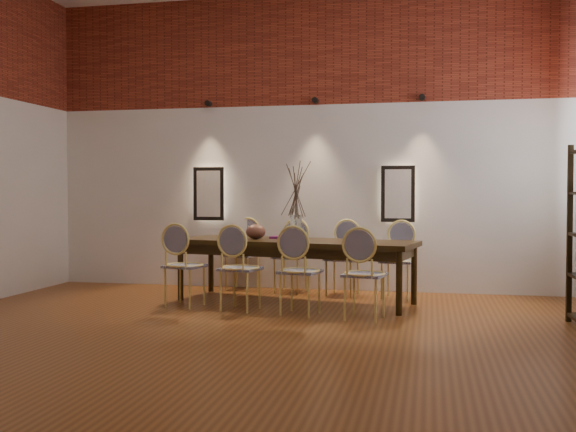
% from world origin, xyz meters
% --- Properties ---
extents(floor, '(7.00, 7.00, 0.02)m').
position_xyz_m(floor, '(0.00, 0.00, -0.01)').
color(floor, brown).
rests_on(floor, ground).
extents(wall_back, '(7.00, 0.10, 4.00)m').
position_xyz_m(wall_back, '(0.00, 3.55, 2.00)').
color(wall_back, silver).
rests_on(wall_back, ground).
extents(brick_band_back, '(7.00, 0.02, 1.50)m').
position_xyz_m(brick_band_back, '(0.00, 3.48, 3.25)').
color(brick_band_back, maroon).
rests_on(brick_band_back, ground).
extents(niche_left, '(0.36, 0.06, 0.66)m').
position_xyz_m(niche_left, '(-1.30, 3.45, 1.30)').
color(niche_left, '#FFEAC6').
rests_on(niche_left, wall_back).
extents(niche_right, '(0.36, 0.06, 0.66)m').
position_xyz_m(niche_right, '(1.30, 3.45, 1.30)').
color(niche_right, '#FFEAC6').
rests_on(niche_right, wall_back).
extents(spot_fixture_left, '(0.08, 0.10, 0.08)m').
position_xyz_m(spot_fixture_left, '(-1.30, 3.42, 2.55)').
color(spot_fixture_left, black).
rests_on(spot_fixture_left, wall_back).
extents(spot_fixture_mid, '(0.08, 0.10, 0.08)m').
position_xyz_m(spot_fixture_mid, '(0.20, 3.42, 2.55)').
color(spot_fixture_mid, black).
rests_on(spot_fixture_mid, wall_back).
extents(spot_fixture_right, '(0.08, 0.10, 0.08)m').
position_xyz_m(spot_fixture_right, '(1.60, 3.42, 2.55)').
color(spot_fixture_right, black).
rests_on(spot_fixture_right, wall_back).
extents(dining_table, '(2.99, 1.44, 0.75)m').
position_xyz_m(dining_table, '(0.13, 2.38, 0.38)').
color(dining_table, black).
rests_on(dining_table, floor).
extents(chair_near_a, '(0.51, 0.51, 0.94)m').
position_xyz_m(chair_near_a, '(-1.07, 1.85, 0.47)').
color(chair_near_a, '#E3CF6E').
rests_on(chair_near_a, floor).
extents(chair_near_b, '(0.51, 0.51, 0.94)m').
position_xyz_m(chair_near_b, '(-0.36, 1.72, 0.47)').
color(chair_near_b, '#E3CF6E').
rests_on(chair_near_b, floor).
extents(chair_near_c, '(0.51, 0.51, 0.94)m').
position_xyz_m(chair_near_c, '(0.35, 1.58, 0.47)').
color(chair_near_c, '#E3CF6E').
rests_on(chair_near_c, floor).
extents(chair_near_d, '(0.51, 0.51, 0.94)m').
position_xyz_m(chair_near_d, '(1.05, 1.45, 0.47)').
color(chair_near_d, '#E3CF6E').
rests_on(chair_near_d, floor).
extents(chair_far_a, '(0.51, 0.51, 0.94)m').
position_xyz_m(chair_far_a, '(-0.79, 3.31, 0.47)').
color(chair_far_a, '#E3CF6E').
rests_on(chair_far_a, floor).
extents(chair_far_b, '(0.51, 0.51, 0.94)m').
position_xyz_m(chair_far_b, '(-0.09, 3.17, 0.47)').
color(chair_far_b, '#E3CF6E').
rests_on(chair_far_b, floor).
extents(chair_far_c, '(0.51, 0.51, 0.94)m').
position_xyz_m(chair_far_c, '(0.62, 3.04, 0.47)').
color(chair_far_c, '#E3CF6E').
rests_on(chair_far_c, floor).
extents(chair_far_d, '(0.51, 0.51, 0.94)m').
position_xyz_m(chair_far_d, '(1.33, 2.91, 0.47)').
color(chair_far_d, '#E3CF6E').
rests_on(chair_far_d, floor).
extents(vase, '(0.14, 0.14, 0.30)m').
position_xyz_m(vase, '(0.14, 2.38, 0.90)').
color(vase, silver).
rests_on(vase, dining_table).
extents(dried_branches, '(0.50, 0.50, 0.70)m').
position_xyz_m(dried_branches, '(0.14, 2.38, 1.35)').
color(dried_branches, '#45372A').
rests_on(dried_branches, vase).
extents(bowl, '(0.24, 0.24, 0.18)m').
position_xyz_m(bowl, '(-0.36, 2.42, 0.84)').
color(bowl, brown).
rests_on(bowl, dining_table).
extents(book, '(0.29, 0.22, 0.03)m').
position_xyz_m(book, '(-0.07, 2.56, 0.77)').
color(book, '#7B246D').
rests_on(book, dining_table).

